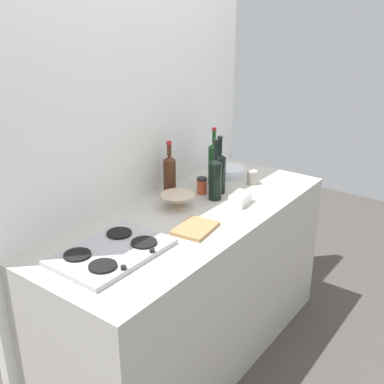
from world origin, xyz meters
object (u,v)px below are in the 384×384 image
at_px(butter_dish, 240,199).
at_px(condiment_jar_rear, 252,177).
at_px(plate_stack, 229,172).
at_px(stovetop_hob, 112,252).
at_px(wine_bottle_mid_left, 214,163).
at_px(wine_bottle_rightmost, 219,172).
at_px(condiment_jar_front, 202,185).
at_px(wine_bottle_leftmost, 215,178).
at_px(mixing_bowl, 178,200).
at_px(wine_bottle_mid_right, 170,174).
at_px(cutting_board, 195,228).

xyz_separation_m(butter_dish, condiment_jar_rear, (0.31, 0.10, 0.01)).
bearing_deg(plate_stack, stovetop_hob, -173.72).
height_order(wine_bottle_mid_left, wine_bottle_rightmost, wine_bottle_mid_left).
bearing_deg(butter_dish, condiment_jar_front, 89.13).
relative_size(wine_bottle_leftmost, mixing_bowl, 1.86).
bearing_deg(wine_bottle_leftmost, butter_dish, -81.39).
distance_m(wine_bottle_leftmost, butter_dish, 0.18).
bearing_deg(condiment_jar_rear, wine_bottle_mid_right, 145.10).
xyz_separation_m(stovetop_hob, wine_bottle_mid_right, (0.69, 0.23, 0.11)).
height_order(plate_stack, cutting_board, plate_stack).
bearing_deg(condiment_jar_rear, condiment_jar_front, 152.68).
bearing_deg(condiment_jar_rear, cutting_board, -172.62).
relative_size(stovetop_hob, wine_bottle_mid_right, 1.59).
xyz_separation_m(wine_bottle_leftmost, wine_bottle_rightmost, (0.10, 0.04, -0.00)).
relative_size(condiment_jar_rear, cutting_board, 0.39).
relative_size(wine_bottle_rightmost, butter_dish, 2.39).
distance_m(wine_bottle_mid_left, wine_bottle_mid_right, 0.30).
bearing_deg(wine_bottle_mid_right, mixing_bowl, -128.88).
xyz_separation_m(wine_bottle_mid_left, butter_dish, (-0.16, -0.29, -0.11)).
xyz_separation_m(mixing_bowl, condiment_jar_front, (0.25, 0.02, 0.00)).
height_order(mixing_bowl, butter_dish, mixing_bowl).
distance_m(stovetop_hob, cutting_board, 0.44).
bearing_deg(stovetop_hob, plate_stack, 6.28).
bearing_deg(wine_bottle_mid_right, plate_stack, -12.77).
distance_m(stovetop_hob, condiment_jar_front, 0.82).
distance_m(wine_bottle_mid_right, condiment_jar_rear, 0.52).
distance_m(wine_bottle_mid_right, mixing_bowl, 0.21).
bearing_deg(mixing_bowl, wine_bottle_mid_left, 5.95).
relative_size(wine_bottle_leftmost, butter_dish, 2.46).
height_order(wine_bottle_mid_left, cutting_board, wine_bottle_mid_left).
relative_size(wine_bottle_rightmost, cutting_board, 1.53).
height_order(plate_stack, condiment_jar_rear, condiment_jar_rear).
bearing_deg(cutting_board, condiment_jar_front, 31.51).
distance_m(wine_bottle_mid_left, condiment_jar_front, 0.18).
bearing_deg(mixing_bowl, condiment_jar_front, 3.65).
xyz_separation_m(plate_stack, wine_bottle_leftmost, (-0.37, -0.14, 0.10)).
xyz_separation_m(wine_bottle_mid_left, condiment_jar_front, (-0.16, -0.03, -0.09)).
height_order(wine_bottle_mid_left, wine_bottle_mid_right, wine_bottle_mid_left).
bearing_deg(condiment_jar_rear, butter_dish, -161.20).
bearing_deg(wine_bottle_mid_right, condiment_jar_front, -48.99).
bearing_deg(cutting_board, wine_bottle_mid_right, 53.79).
bearing_deg(butter_dish, mixing_bowl, 134.64).
relative_size(mixing_bowl, condiment_jar_rear, 2.18).
distance_m(stovetop_hob, butter_dish, 0.83).
bearing_deg(cutting_board, wine_bottle_leftmost, 20.28).
distance_m(wine_bottle_rightmost, cutting_board, 0.52).
relative_size(stovetop_hob, wine_bottle_rightmost, 1.50).
distance_m(wine_bottle_leftmost, mixing_bowl, 0.25).
distance_m(condiment_jar_front, condiment_jar_rear, 0.34).
bearing_deg(wine_bottle_mid_left, wine_bottle_mid_right, 157.81).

